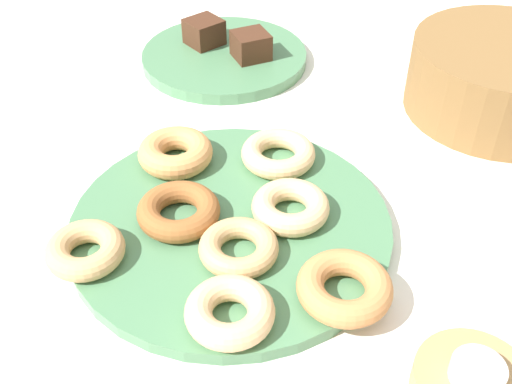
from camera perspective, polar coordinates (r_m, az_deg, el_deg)
name	(u,v)px	position (r m, az deg, el deg)	size (l,w,h in m)	color
ground_plane	(231,230)	(0.69, -2.32, -3.47)	(2.40, 2.40, 0.00)	white
donut_plate	(231,225)	(0.68, -2.34, -3.02)	(0.35, 0.35, 0.02)	#4C7F56
donut_0	(290,207)	(0.67, 3.17, -1.37)	(0.08, 0.08, 0.03)	#EABC84
donut_1	(175,152)	(0.75, -7.37, 3.61)	(0.09, 0.09, 0.03)	tan
donut_2	(179,211)	(0.67, -7.09, -1.74)	(0.09, 0.09, 0.03)	#995B2D
donut_3	(278,154)	(0.75, 2.05, 3.53)	(0.09, 0.09, 0.02)	#EABC84
donut_4	(85,249)	(0.65, -15.33, -5.08)	(0.08, 0.08, 0.02)	tan
donut_5	(239,248)	(0.63, -1.59, -5.11)	(0.08, 0.08, 0.02)	tan
donut_6	(230,312)	(0.57, -2.41, -10.88)	(0.08, 0.08, 0.03)	#EABC84
donut_7	(344,287)	(0.60, 8.09, -8.62)	(0.09, 0.09, 0.03)	#C6844C
cake_plate	(224,57)	(1.00, -2.90, 12.23)	(0.26, 0.26, 0.02)	#4C7F56
brownie_near	(204,32)	(1.01, -4.77, 14.39)	(0.05, 0.05, 0.04)	#472819
brownie_far	(251,45)	(0.97, -0.47, 13.25)	(0.05, 0.05, 0.04)	#472819
tealight	(478,372)	(0.56, 19.59, -15.24)	(0.05, 0.05, 0.01)	silver
basket	(503,78)	(0.92, 21.68, 9.65)	(0.25, 0.25, 0.10)	brown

